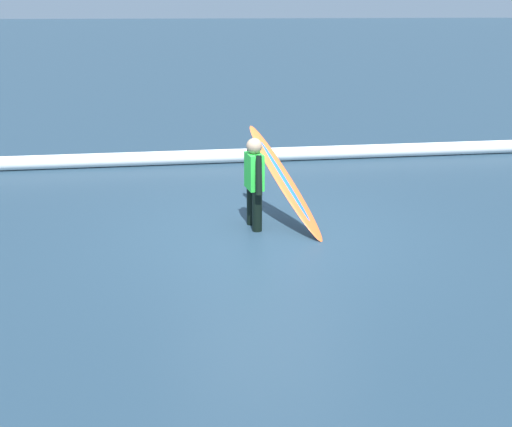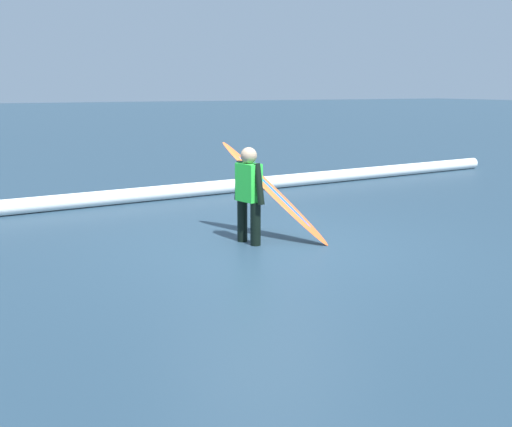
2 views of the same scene
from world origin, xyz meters
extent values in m
plane|color=#233A4B|center=(0.00, 0.00, 0.00)|extent=(161.87, 161.87, 0.00)
cylinder|color=black|center=(0.19, -0.34, 0.29)|extent=(0.14, 0.14, 0.58)
cylinder|color=black|center=(0.13, -0.07, 0.29)|extent=(0.14, 0.14, 0.58)
cube|color=#2DD83F|center=(0.16, -0.21, 0.84)|extent=(0.27, 0.38, 0.51)
sphere|color=tan|center=(0.16, -0.21, 1.20)|extent=(0.22, 0.22, 0.22)
cylinder|color=black|center=(0.21, -0.41, 0.84)|extent=(0.09, 0.17, 0.55)
cylinder|color=black|center=(0.11, 0.00, 0.84)|extent=(0.09, 0.22, 0.55)
ellipsoid|color=#E55926|center=(-0.28, -0.31, 0.66)|extent=(1.12, 1.61, 1.34)
ellipsoid|color=blue|center=(-0.28, -0.31, 0.66)|extent=(0.80, 1.23, 1.08)
cylinder|color=white|center=(-0.02, -3.87, 0.13)|extent=(17.12, 1.39, 0.27)
camera|label=1|loc=(0.71, 8.00, 3.16)|focal=42.94mm
camera|label=2|loc=(3.75, 6.91, 2.08)|focal=42.41mm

